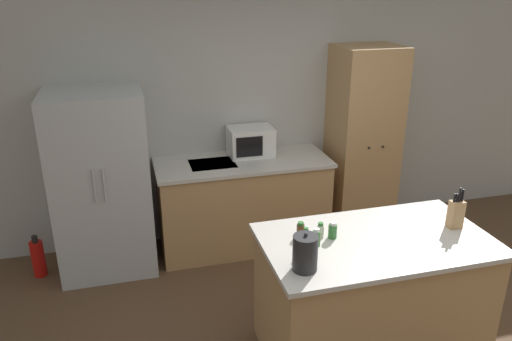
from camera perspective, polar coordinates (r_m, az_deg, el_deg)
wall_back at (r=5.30m, az=2.95°, el=6.64°), size 7.20×0.06×2.60m
refrigerator at (r=4.82m, az=-17.20°, el=-1.39°), size 0.86×0.76×1.72m
back_counter at (r=5.12m, az=-1.49°, el=-3.77°), size 1.73×0.71×0.94m
pantry_cabinet at (r=5.40m, az=12.05°, el=3.19°), size 0.64×0.60×2.01m
kitchen_island at (r=3.84m, az=13.02°, el=-13.78°), size 1.60×0.91×0.95m
microwave at (r=5.06m, az=-0.63°, el=3.35°), size 0.44×0.33×0.29m
knife_block at (r=3.86m, az=21.88°, el=-4.56°), size 0.10×0.08×0.32m
spice_bottle_tall_dark at (r=3.34m, az=5.71°, el=-7.87°), size 0.04×0.04×0.16m
spice_bottle_short_red at (r=3.52m, az=8.75°, el=-6.81°), size 0.06×0.06×0.12m
spice_bottle_amber_oil at (r=3.51m, az=7.38°, el=-6.83°), size 0.05×0.05×0.11m
spice_bottle_green_herb at (r=3.51m, az=5.11°, el=-6.76°), size 0.05×0.05×0.11m
spice_bottle_pale_salt at (r=3.40m, az=6.91°, el=-7.64°), size 0.05×0.05×0.13m
kettle at (r=3.11m, az=5.63°, el=-9.37°), size 0.16×0.16×0.26m
fire_extinguisher at (r=5.16m, az=-23.63°, el=-9.15°), size 0.12×0.12×0.42m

